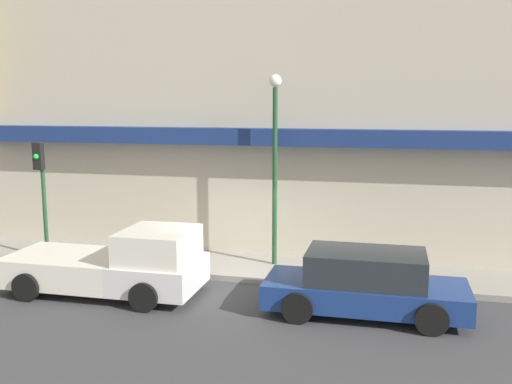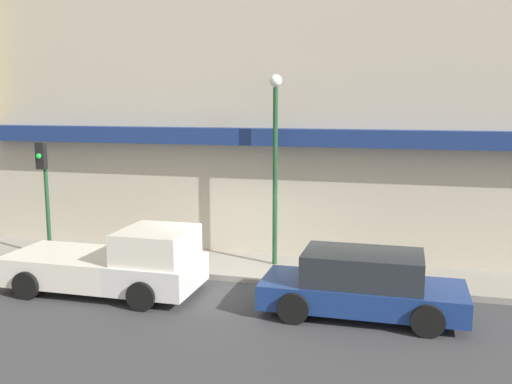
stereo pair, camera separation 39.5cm
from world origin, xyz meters
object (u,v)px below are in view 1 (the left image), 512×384
Objects in this scene: parked_car at (365,284)px; traffic_light at (41,179)px; fire_hydrant at (123,252)px; street_lamp at (275,147)px; pickup_truck at (117,265)px.

parked_car is 1.31× the size of traffic_light.
street_lamp reaches higher than fire_hydrant.
street_lamp reaches higher than traffic_light.
pickup_truck is at bearing -67.19° from fire_hydrant.
traffic_light reaches higher than fire_hydrant.
traffic_light is at bearing 170.31° from parked_car.
pickup_truck is 0.92× the size of street_lamp.
street_lamp is at bearing 8.50° from traffic_light.
pickup_truck is at bearing -178.03° from parked_car.
fire_hydrant is at bearing 111.10° from pickup_truck.
fire_hydrant is at bearing 164.68° from parked_car.
parked_car is 10.05m from traffic_light.
pickup_truck is at bearing -30.37° from traffic_light.
traffic_light is (-3.40, 1.99, 1.84)m from pickup_truck.
pickup_truck is 8.57× the size of fire_hydrant.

